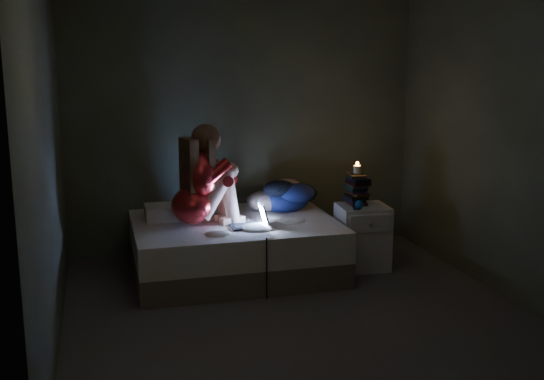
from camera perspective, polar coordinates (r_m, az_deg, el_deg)
name	(u,v)px	position (r m, az deg, el deg)	size (l,w,h in m)	color
floor	(299,315)	(5.24, 2.37, -10.92)	(3.60, 3.80, 0.02)	#423F3D
wall_back	(244,125)	(6.72, -2.45, 5.69)	(3.60, 0.02, 2.60)	#3B4136
wall_front	(423,208)	(3.15, 13.04, -1.56)	(3.60, 0.02, 2.60)	#3B4136
wall_left	(46,161)	(4.67, -19.18, 2.38)	(0.02, 3.80, 2.60)	#3B4136
wall_right	(511,143)	(5.70, 20.17, 3.89)	(0.02, 3.80, 2.60)	#3B4136
bed	(235,247)	(6.09, -3.27, -5.02)	(1.85, 1.38, 0.51)	beige
pillow	(170,212)	(6.15, -8.94, -1.89)	(0.45, 0.32, 0.13)	white
woman	(192,176)	(5.74, -7.05, 1.20)	(0.57, 0.37, 0.92)	#720006
laptop	(249,215)	(5.75, -2.05, -2.21)	(0.32, 0.23, 0.23)	black
clothes_pile	(284,194)	(6.40, 1.05, -0.34)	(0.54, 0.43, 0.32)	navy
nightstand	(362,237)	(6.28, 7.91, -4.09)	(0.46, 0.41, 0.61)	silver
book_stack	(357,189)	(6.24, 7.42, 0.06)	(0.19, 0.25, 0.28)	black
candle	(357,171)	(6.20, 7.46, 1.70)	(0.07, 0.07, 0.08)	beige
phone	(357,208)	(6.08, 7.49, -1.57)	(0.07, 0.14, 0.01)	black
blue_orb	(360,205)	(6.06, 7.73, -1.29)	(0.08, 0.08, 0.08)	navy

